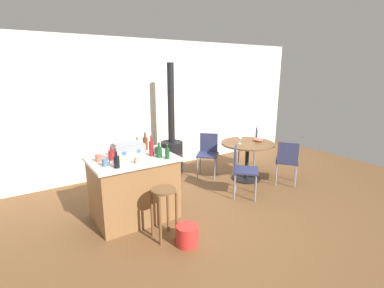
# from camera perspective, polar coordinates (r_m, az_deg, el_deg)

# --- Properties ---
(ground_plane) EXTENTS (8.80, 8.80, 0.00)m
(ground_plane) POSITION_cam_1_polar(r_m,az_deg,el_deg) (4.52, 3.98, -13.02)
(ground_plane) COLOR brown
(back_wall) EXTENTS (8.00, 0.10, 2.70)m
(back_wall) POSITION_cam_1_polar(r_m,az_deg,el_deg) (6.02, -9.05, 7.39)
(back_wall) COLOR silver
(back_wall) RESTS_ON ground_plane
(kitchen_island) EXTENTS (1.17, 0.86, 0.91)m
(kitchen_island) POSITION_cam_1_polar(r_m,az_deg,el_deg) (4.21, -11.66, -8.58)
(kitchen_island) COLOR olive
(kitchen_island) RESTS_ON ground_plane
(wooden_stool) EXTENTS (0.31, 0.31, 0.68)m
(wooden_stool) POSITION_cam_1_polar(r_m,az_deg,el_deg) (3.64, -5.69, -11.86)
(wooden_stool) COLOR brown
(wooden_stool) RESTS_ON ground_plane
(dining_table) EXTENTS (1.02, 1.02, 0.74)m
(dining_table) POSITION_cam_1_polar(r_m,az_deg,el_deg) (5.58, 11.10, -1.47)
(dining_table) COLOR black
(dining_table) RESTS_ON ground_plane
(folding_chair_near) EXTENTS (0.57, 0.57, 0.86)m
(folding_chair_near) POSITION_cam_1_polar(r_m,az_deg,el_deg) (6.35, 11.67, -0.06)
(folding_chair_near) COLOR navy
(folding_chair_near) RESTS_ON ground_plane
(folding_chair_far) EXTENTS (0.57, 0.57, 0.85)m
(folding_chair_far) POSITION_cam_1_polar(r_m,az_deg,el_deg) (5.72, 3.22, -1.53)
(folding_chair_far) COLOR navy
(folding_chair_far) RESTS_ON ground_plane
(folding_chair_left) EXTENTS (0.57, 0.57, 0.87)m
(folding_chair_left) POSITION_cam_1_polar(r_m,az_deg,el_deg) (4.82, 10.02, -4.66)
(folding_chair_left) COLOR navy
(folding_chair_left) RESTS_ON ground_plane
(folding_chair_right) EXTENTS (0.56, 0.56, 0.85)m
(folding_chair_right) POSITION_cam_1_polar(r_m,az_deg,el_deg) (5.51, 18.63, -3.00)
(folding_chair_right) COLOR navy
(folding_chair_right) RESTS_ON ground_plane
(wood_stove) EXTENTS (0.44, 0.45, 2.24)m
(wood_stove) POSITION_cam_1_polar(r_m,az_deg,el_deg) (5.76, -4.08, -1.06)
(wood_stove) COLOR black
(wood_stove) RESTS_ON ground_plane
(toolbox) EXTENTS (0.43, 0.28, 0.19)m
(toolbox) POSITION_cam_1_polar(r_m,az_deg,el_deg) (4.13, -12.75, -1.02)
(toolbox) COLOR gray
(toolbox) RESTS_ON kitchen_island
(bottle_0) EXTENTS (0.08, 0.08, 0.19)m
(bottle_0) POSITION_cam_1_polar(r_m,az_deg,el_deg) (3.99, -15.92, -2.13)
(bottle_0) COLOR maroon
(bottle_0) RESTS_ON kitchen_island
(bottle_1) EXTENTS (0.08, 0.08, 0.27)m
(bottle_1) POSITION_cam_1_polar(r_m,az_deg,el_deg) (4.38, -9.39, 0.18)
(bottle_1) COLOR #603314
(bottle_1) RESTS_ON kitchen_island
(bottle_2) EXTENTS (0.08, 0.08, 0.21)m
(bottle_2) POSITION_cam_1_polar(r_m,az_deg,el_deg) (3.98, -6.67, -1.52)
(bottle_2) COLOR #194C23
(bottle_2) RESTS_ON kitchen_island
(bottle_3) EXTENTS (0.07, 0.07, 0.30)m
(bottle_3) POSITION_cam_1_polar(r_m,az_deg,el_deg) (4.05, -8.20, -0.81)
(bottle_3) COLOR maroon
(bottle_3) RESTS_ON kitchen_island
(bottle_4) EXTENTS (0.07, 0.07, 0.21)m
(bottle_4) POSITION_cam_1_polar(r_m,az_deg,el_deg) (3.65, -14.96, -3.43)
(bottle_4) COLOR black
(bottle_4) RESTS_ON kitchen_island
(bottle_5) EXTENTS (0.06, 0.06, 0.20)m
(bottle_5) POSITION_cam_1_polar(r_m,az_deg,el_deg) (4.38, -10.98, -0.25)
(bottle_5) COLOR #603314
(bottle_5) RESTS_ON kitchen_island
(bottle_6) EXTENTS (0.06, 0.06, 0.20)m
(bottle_6) POSITION_cam_1_polar(r_m,az_deg,el_deg) (3.91, -5.01, -1.84)
(bottle_6) COLOR #194C23
(bottle_6) RESTS_ON kitchen_island
(cup_0) EXTENTS (0.11, 0.07, 0.09)m
(cup_0) POSITION_cam_1_polar(r_m,az_deg,el_deg) (4.17, -7.08, -1.27)
(cup_0) COLOR #383838
(cup_0) RESTS_ON kitchen_island
(cup_1) EXTENTS (0.12, 0.09, 0.08)m
(cup_1) POSITION_cam_1_polar(r_m,az_deg,el_deg) (3.80, -14.44, -3.34)
(cup_1) COLOR tan
(cup_1) RESTS_ON kitchen_island
(cup_2) EXTENTS (0.11, 0.07, 0.09)m
(cup_2) POSITION_cam_1_polar(r_m,az_deg,el_deg) (3.78, -10.98, -3.18)
(cup_2) COLOR tan
(cup_2) RESTS_ON kitchen_island
(cup_3) EXTENTS (0.13, 0.09, 0.10)m
(cup_3) POSITION_cam_1_polar(r_m,az_deg,el_deg) (3.98, -18.27, -2.69)
(cup_3) COLOR #DB6651
(cup_3) RESTS_ON kitchen_island
(cup_4) EXTENTS (0.11, 0.07, 0.09)m
(cup_4) POSITION_cam_1_polar(r_m,az_deg,el_deg) (3.77, -17.16, -3.56)
(cup_4) COLOR #4C7099
(cup_4) RESTS_ON kitchen_island
(wine_glass) EXTENTS (0.07, 0.07, 0.14)m
(wine_glass) POSITION_cam_1_polar(r_m,az_deg,el_deg) (5.41, 9.65, 1.15)
(wine_glass) COLOR silver
(wine_glass) RESTS_ON dining_table
(serving_bowl) EXTENTS (0.18, 0.18, 0.07)m
(serving_bowl) POSITION_cam_1_polar(r_m,az_deg,el_deg) (5.68, 13.22, 0.86)
(serving_bowl) COLOR #DB6651
(serving_bowl) RESTS_ON dining_table
(plastic_bucket) EXTENTS (0.28, 0.28, 0.26)m
(plastic_bucket) POSITION_cam_1_polar(r_m,az_deg,el_deg) (3.66, -0.97, -17.89)
(plastic_bucket) COLOR red
(plastic_bucket) RESTS_ON ground_plane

